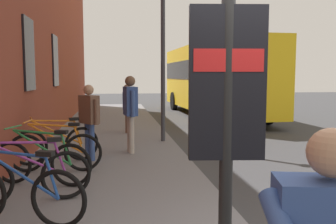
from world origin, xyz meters
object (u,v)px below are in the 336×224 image
Objects in this scene: city_bus at (213,76)px; bicycle_leaning_wall at (28,177)px; bicycle_by_door at (57,144)px; bicycle_under_window at (19,194)px; pedestrian_by_facade at (89,114)px; pedestrian_crossing_street at (130,106)px; street_lamp at (163,22)px; transit_info_sign at (227,105)px; bicycle_beside_lamp at (41,162)px; bicycle_nearest_sign at (55,151)px; pedestrian_near_bus at (127,103)px.

bicycle_leaning_wall is at bearing 153.08° from city_bus.
bicycle_under_window is at bearing -178.97° from bicycle_by_door.
bicycle_under_window is 13.57m from city_bus.
pedestrian_crossing_street is (0.63, -0.90, 0.11)m from pedestrian_by_facade.
street_lamp is at bearing 154.35° from city_bus.
transit_info_sign is at bearing 176.09° from street_lamp.
bicycle_by_door is at bearing -0.08° from bicycle_beside_lamp.
pedestrian_by_facade is (0.86, -0.58, 0.60)m from bicycle_nearest_sign.
street_lamp is at bearing -3.91° from transit_info_sign.
street_lamp is at bearing -28.77° from bicycle_leaning_wall.
pedestrian_crossing_street is at bearing -33.88° from bicycle_beside_lamp.
city_bus is 10.31m from pedestrian_by_facade.
street_lamp reaches higher than city_bus.
pedestrian_crossing_street is at bearing 145.51° from street_lamp.
bicycle_nearest_sign is (1.71, -0.09, -0.00)m from bicycle_leaning_wall.
bicycle_nearest_sign is at bearing -3.02° from bicycle_leaning_wall.
bicycle_leaning_wall is 0.98× the size of bicycle_nearest_sign.
street_lamp is at bearing -150.12° from pedestrian_near_bus.
bicycle_beside_lamp is at bearing 163.57° from pedestrian_near_bus.
bicycle_by_door is at bearing 1.03° from bicycle_under_window.
bicycle_under_window is 0.99× the size of bicycle_beside_lamp.
bicycle_under_window is 3.16m from bicycle_by_door.
pedestrian_near_bus is 0.28× the size of street_lamp.
transit_info_sign is (-3.53, -2.02, 1.21)m from bicycle_beside_lamp.
street_lamp reaches higher than transit_info_sign.
bicycle_by_door is (1.55, -0.00, -0.00)m from bicycle_beside_lamp.
bicycle_leaning_wall is 3.55m from transit_info_sign.
bicycle_leaning_wall is 1.71m from bicycle_nearest_sign.
bicycle_nearest_sign is 11.40m from city_bus.
bicycle_by_door is 1.06× the size of pedestrian_by_facade.
city_bus is at bearing -26.92° from bicycle_leaning_wall.
bicycle_under_window and bicycle_nearest_sign have the same top height.
pedestrian_by_facade is 3.77m from pedestrian_near_bus.
transit_info_sign is 0.43× the size of street_lamp.
bicycle_nearest_sign is 0.17× the size of city_bus.
transit_info_sign reaches higher than bicycle_beside_lamp.
street_lamp reaches higher than bicycle_beside_lamp.
bicycle_nearest_sign is 4.74m from street_lamp.
pedestrian_near_bus reaches higher than bicycle_by_door.
bicycle_beside_lamp is 0.95× the size of pedestrian_crossing_street.
bicycle_under_window is at bearing 155.24° from street_lamp.
bicycle_by_door is (2.43, -0.01, -0.00)m from bicycle_leaning_wall.
bicycle_beside_lamp is 1.12× the size of pedestrian_near_bus.
pedestrian_crossing_street is at bearing 4.47° from transit_info_sign.
street_lamp is at bearing -49.24° from bicycle_by_door.
bicycle_under_window and bicycle_beside_lamp have the same top height.
transit_info_sign reaches higher than pedestrian_crossing_street.
bicycle_leaning_wall is at bearing 5.01° from bicycle_under_window.
bicycle_leaning_wall is 0.88m from bicycle_beside_lamp.
pedestrian_near_bus is (3.65, -0.92, -0.06)m from pedestrian_by_facade.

